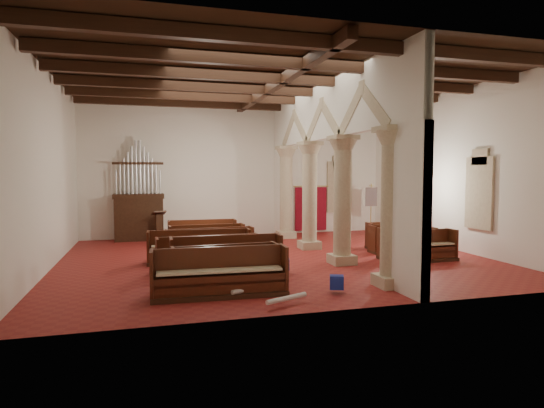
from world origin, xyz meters
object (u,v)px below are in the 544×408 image
(pipe_organ, at_px, (139,208))
(processional_banner, at_px, (371,219))
(aisle_pew_0, at_px, (431,250))
(nave_pew_0, at_px, (220,280))
(lectern, at_px, (159,229))

(pipe_organ, bearing_deg, processional_banner, -8.63)
(aisle_pew_0, bearing_deg, nave_pew_0, -165.38)
(processional_banner, bearing_deg, aisle_pew_0, -87.98)
(pipe_organ, xyz_separation_m, aisle_pew_0, (9.34, -7.31, -1.02))
(pipe_organ, relative_size, aisle_pew_0, 2.43)
(nave_pew_0, bearing_deg, aisle_pew_0, 20.32)
(pipe_organ, xyz_separation_m, nave_pew_0, (1.95, -9.73, -0.99))
(nave_pew_0, bearing_deg, processional_banner, 46.99)
(lectern, distance_m, processional_banner, 9.44)
(processional_banner, relative_size, aisle_pew_0, 1.33)
(lectern, relative_size, aisle_pew_0, 0.74)
(pipe_organ, height_order, aisle_pew_0, pipe_organ)
(lectern, distance_m, aisle_pew_0, 10.77)
(lectern, height_order, aisle_pew_0, lectern)
(pipe_organ, distance_m, lectern, 1.37)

